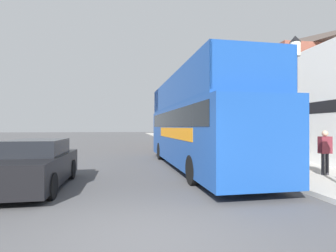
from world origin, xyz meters
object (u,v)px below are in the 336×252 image
Objects in this scene: tour_bus at (196,129)px; parked_car_ahead_of_bus at (177,142)px; pedestrian_second at (325,148)px; lamp_post_nearest at (295,81)px; pedestrian_third at (293,145)px; parked_car_far_side at (36,165)px; lamp_post_third at (186,112)px; lamp_post_second at (211,101)px.

tour_bus is 8.64m from parked_car_ahead_of_bus.
lamp_post_nearest is (-1.76, -0.83, 2.27)m from pedestrian_second.
pedestrian_third is at bearing 57.05° from lamp_post_nearest.
parked_car_far_side is at bearing 174.12° from lamp_post_nearest.
tour_bus is 13.59m from lamp_post_third.
lamp_post_nearest is at bearing -122.95° from pedestrian_third.
lamp_post_nearest reaches higher than pedestrian_second.
parked_car_ahead_of_bus is 5.72m from lamp_post_third.
parked_car_far_side is 0.90× the size of lamp_post_second.
lamp_post_third is (8.41, 16.50, 2.60)m from parked_car_far_side.
pedestrian_third is at bearing -70.58° from parked_car_ahead_of_bus.
parked_car_ahead_of_bus is 12.98m from lamp_post_nearest.
tour_bus is 2.62× the size of parked_car_ahead_of_bus.
pedestrian_second reaches higher than parked_car_far_side.
pedestrian_second is 8.40m from lamp_post_second.
pedestrian_second is (3.30, -11.77, 0.44)m from parked_car_ahead_of_bus.
tour_bus is 4.91m from lamp_post_nearest.
parked_car_far_side is (-6.61, -11.76, 0.04)m from parked_car_ahead_of_bus.
lamp_post_nearest is 1.02× the size of lamp_post_third.
pedestrian_second is at bearing -74.06° from parked_car_ahead_of_bus.
pedestrian_second reaches higher than parked_car_ahead_of_bus.
pedestrian_third is at bearing 87.51° from pedestrian_second.
parked_car_ahead_of_bus is 12.23m from pedestrian_second.
lamp_post_nearest is at bearing -63.09° from tour_bus.
pedestrian_third is (4.09, -1.23, -0.70)m from tour_bus.
tour_bus is 5.19m from pedestrian_second.
lamp_post_second is (-1.88, 5.83, 2.45)m from pedestrian_third.
lamp_post_second reaches higher than parked_car_ahead_of_bus.
pedestrian_second is 16.72m from lamp_post_third.
tour_bus is at bearing -115.67° from lamp_post_second.
lamp_post_third is at bearing 95.18° from pedestrian_second.
tour_bus is 2.42× the size of lamp_post_nearest.
tour_bus is at bearing -152.50° from parked_car_far_side.
parked_car_ahead_of_bus is 0.97× the size of parked_car_far_side.
pedestrian_second is 2.99m from lamp_post_nearest.
pedestrian_third is at bearing -83.76° from lamp_post_third.
lamp_post_nearest reaches higher than lamp_post_third.
parked_car_far_side is 2.78× the size of pedestrian_third.
lamp_post_third reaches higher than parked_car_far_side.
parked_car_far_side is 9.91m from pedestrian_second.
parked_car_far_side is 18.70m from lamp_post_third.
tour_bus is 6.82m from parked_car_far_side.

